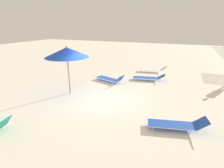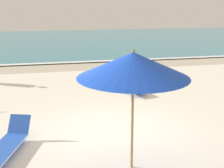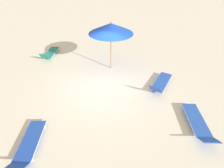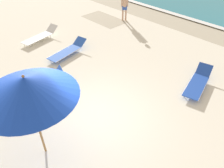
{
  "view_description": "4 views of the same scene",
  "coord_description": "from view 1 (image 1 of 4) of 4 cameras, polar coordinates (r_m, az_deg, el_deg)",
  "views": [
    {
      "loc": [
        7.84,
        4.07,
        3.83
      ],
      "look_at": [
        0.22,
        0.86,
        0.98
      ],
      "focal_mm": 28.0,
      "sensor_mm": 36.0,
      "label": 1
    },
    {
      "loc": [
        -1.68,
        -7.99,
        3.71
      ],
      "look_at": [
        0.27,
        1.33,
        1.1
      ],
      "focal_mm": 50.0,
      "sensor_mm": 36.0,
      "label": 2
    },
    {
      "loc": [
        -1.97,
        7.03,
        5.22
      ],
      "look_at": [
        -0.57,
        0.72,
        0.69
      ],
      "focal_mm": 28.0,
      "sensor_mm": 36.0,
      "label": 3
    },
    {
      "loc": [
        4.19,
        -3.12,
        5.44
      ],
      "look_at": [
        -0.22,
        1.08,
        0.75
      ],
      "focal_mm": 35.0,
      "sensor_mm": 36.0,
      "label": 4
    }
  ],
  "objects": [
    {
      "name": "sun_lounger_near_water_right",
      "position": [
        12.75,
        11.89,
        2.1
      ],
      "size": [
        1.01,
        2.29,
        0.49
      ],
      "rotation": [
        0.0,
        0.0,
        0.19
      ],
      "color": "blue",
      "rests_on": "ground_plane"
    },
    {
      "name": "beach_umbrella",
      "position": [
        9.9,
        -14.52,
        9.97
      ],
      "size": [
        2.39,
        2.39,
        2.71
      ],
      "color": "#9E7547",
      "rests_on": "ground_plane"
    },
    {
      "name": "sun_lounger_under_umbrella",
      "position": [
        7.26,
        20.49,
        -12.21
      ],
      "size": [
        1.1,
        2.24,
        0.52
      ],
      "rotation": [
        0.0,
        0.0,
        0.24
      ],
      "color": "blue",
      "rests_on": "ground_plane"
    },
    {
      "name": "sun_lounger_mid_beach_solo",
      "position": [
        15.06,
        13.14,
        4.61
      ],
      "size": [
        1.04,
        2.29,
        0.51
      ],
      "rotation": [
        0.0,
        0.0,
        0.2
      ],
      "color": "white",
      "rests_on": "ground_plane"
    },
    {
      "name": "sun_lounger_near_water_left",
      "position": [
        12.15,
        -0.55,
        1.74
      ],
      "size": [
        1.23,
        2.27,
        0.63
      ],
      "rotation": [
        0.0,
        0.0,
        -0.3
      ],
      "color": "blue",
      "rests_on": "ground_plane"
    },
    {
      "name": "ground_plane",
      "position": [
        9.66,
        -4.17,
        -4.89
      ],
      "size": [
        60.0,
        60.0,
        0.16
      ],
      "color": "silver"
    }
  ]
}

